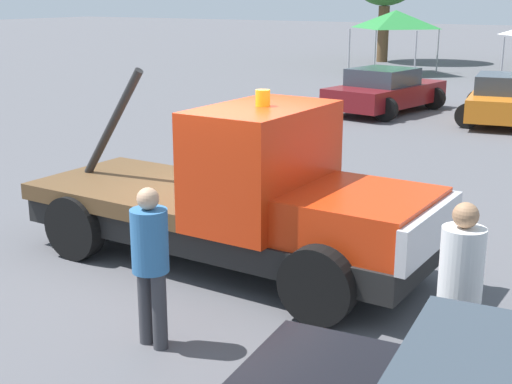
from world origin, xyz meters
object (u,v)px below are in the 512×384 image
at_px(tow_truck, 245,200).
at_px(person_near_truck, 460,282).
at_px(person_at_hood, 150,256).
at_px(canopy_tent_green, 396,19).
at_px(parked_car_maroon, 385,91).
at_px(parked_car_orange, 506,99).

relative_size(tow_truck, person_near_truck, 3.23).
height_order(person_at_hood, canopy_tent_green, canopy_tent_green).
bearing_deg(person_at_hood, parked_car_maroon, -159.23).
bearing_deg(person_near_truck, tow_truck, -166.79).
bearing_deg(canopy_tent_green, person_at_hood, -74.38).
relative_size(parked_car_orange, canopy_tent_green, 1.46).
height_order(person_at_hood, parked_car_maroon, person_at_hood).
bearing_deg(person_near_truck, canopy_tent_green, 150.11).
bearing_deg(tow_truck, parked_car_maroon, 105.01).
relative_size(person_near_truck, parked_car_orange, 0.39).
distance_m(person_near_truck, person_at_hood, 2.95).
bearing_deg(canopy_tent_green, tow_truck, -73.70).
xyz_separation_m(person_near_truck, person_at_hood, (-2.83, -0.83, -0.04)).
relative_size(tow_truck, parked_car_orange, 1.25).
relative_size(person_at_hood, parked_car_orange, 0.37).
relative_size(person_at_hood, parked_car_maroon, 0.37).
bearing_deg(parked_car_maroon, person_near_truck, -146.93).
bearing_deg(parked_car_maroon, parked_car_orange, -78.33).
xyz_separation_m(person_near_truck, parked_car_orange, (-2.83, 14.65, -0.36)).
xyz_separation_m(tow_truck, parked_car_maroon, (-3.19, 13.03, -0.27)).
xyz_separation_m(parked_car_maroon, canopy_tent_green, (-3.68, 10.45, 1.75)).
distance_m(person_near_truck, canopy_tent_green, 26.93).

